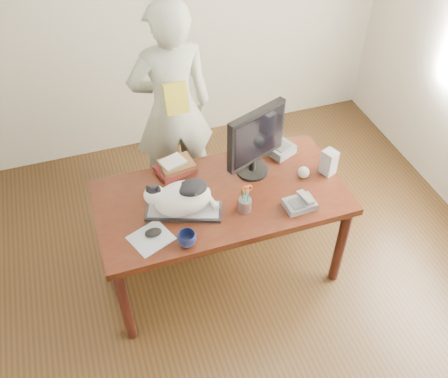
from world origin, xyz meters
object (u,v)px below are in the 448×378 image
phone (300,203)px  calculator (277,147)px  keyboard (184,211)px  book_stack (175,166)px  pen_cup (245,204)px  speaker (329,162)px  desk (218,203)px  coffee_mug (187,239)px  person (172,109)px  cat (180,197)px  baseball (304,172)px  monitor (256,139)px  mouse (153,232)px

phone → calculator: (0.08, 0.55, 0.00)m
keyboard → book_stack: size_ratio=1.77×
pen_cup → speaker: size_ratio=1.17×
desk → book_stack: 0.38m
coffee_mug → speaker: (1.05, 0.30, 0.05)m
coffee_mug → person: bearing=79.6°
cat → baseball: (0.85, 0.06, -0.09)m
desk → speaker: bearing=-7.4°
desk → calculator: calculator is taller
speaker → person: (-0.83, 0.90, 0.01)m
monitor → baseball: 0.41m
cat → mouse: bearing=-128.1°
desk → monitor: monitor is taller
speaker → person: bearing=111.0°
pen_cup → phone: (0.34, -0.08, -0.03)m
desk → person: size_ratio=0.94×
book_stack → person: (0.13, 0.56, 0.06)m
cat → book_stack: bearing=100.8°
desk → mouse: mouse is taller
speaker → baseball: (-0.17, 0.01, -0.05)m
mouse → speaker: 1.24m
speaker → book_stack: bearing=138.9°
desk → coffee_mug: coffee_mug is taller
pen_cup → calculator: (0.41, 0.47, -0.03)m
mouse → coffee_mug: size_ratio=1.09×
desk → monitor: (0.27, 0.06, 0.43)m
desk → phone: 0.57m
desk → book_stack: book_stack is taller
keyboard → desk: bearing=48.9°
phone → person: bearing=111.9°
speaker → calculator: 0.40m
phone → book_stack: book_stack is taller
speaker → person: size_ratio=0.10×
monitor → cat: bearing=177.7°
cat → monitor: 0.61m
phone → book_stack: 0.87m
desk → cat: cat is taller
phone → baseball: size_ratio=2.45×
monitor → calculator: (0.23, 0.17, -0.25)m
cat → phone: (0.71, -0.19, -0.10)m
calculator → person: size_ratio=0.16×
desk → person: bearing=96.6°
person → book_stack: bearing=76.6°
coffee_mug → calculator: coffee_mug is taller
mouse → baseball: size_ratio=1.52×
keyboard → cat: bearing=-171.6°
pen_cup → book_stack: (-0.31, 0.49, -0.02)m
cat → calculator: bearing=45.0°
desk → pen_cup: size_ratio=7.72×
monitor → phone: bearing=-90.0°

